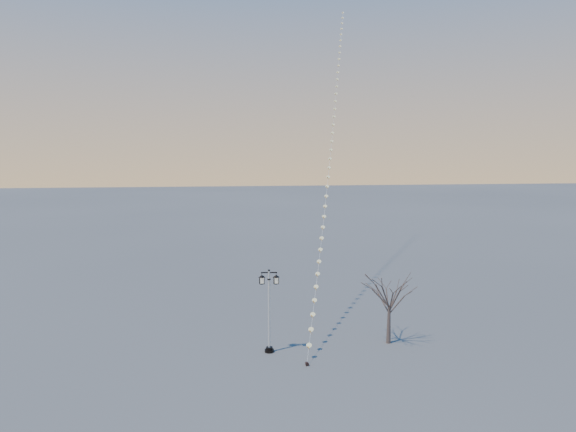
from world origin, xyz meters
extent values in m
plane|color=#5A5B5B|center=(0.00, 0.00, 0.00)|extent=(300.00, 300.00, 0.00)
cylinder|color=black|center=(-1.84, 1.31, 0.07)|extent=(0.51, 0.51, 0.15)
cylinder|color=black|center=(-1.84, 1.31, 0.21)|extent=(0.36, 0.36, 0.13)
cylinder|color=beige|center=(-1.84, 1.31, 2.41)|extent=(0.12, 0.12, 4.27)
cylinder|color=black|center=(-1.84, 1.31, 4.04)|extent=(0.18, 0.18, 0.05)
cube|color=black|center=(-1.84, 1.31, 4.41)|extent=(0.86, 0.16, 0.05)
sphere|color=black|center=(-1.84, 1.31, 4.52)|extent=(0.13, 0.13, 0.13)
pyramid|color=black|center=(-2.22, 1.36, 4.27)|extent=(0.40, 0.40, 0.13)
cube|color=beige|center=(-2.22, 1.36, 3.99)|extent=(0.24, 0.24, 0.31)
cube|color=black|center=(-2.22, 1.36, 3.82)|extent=(0.27, 0.27, 0.04)
pyramid|color=black|center=(-1.47, 1.27, 4.27)|extent=(0.40, 0.40, 0.13)
cube|color=beige|center=(-1.47, 1.27, 3.99)|extent=(0.24, 0.24, 0.31)
cube|color=black|center=(-1.47, 1.27, 3.82)|extent=(0.27, 0.27, 0.04)
cone|color=#4D3D36|center=(5.01, 1.67, 1.10)|extent=(0.26, 0.26, 2.20)
cylinder|color=black|center=(-0.14, -0.76, 0.09)|extent=(0.19, 0.19, 0.19)
cylinder|color=black|center=(-0.14, -0.76, 0.12)|extent=(0.03, 0.03, 0.23)
cone|color=orange|center=(5.06, 16.72, 13.37)|extent=(0.07, 0.07, 0.26)
cylinder|color=white|center=(-0.14, -0.76, 0.56)|extent=(0.01, 0.01, 0.74)
camera|label=1|loc=(-4.61, -25.18, 10.64)|focal=31.83mm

